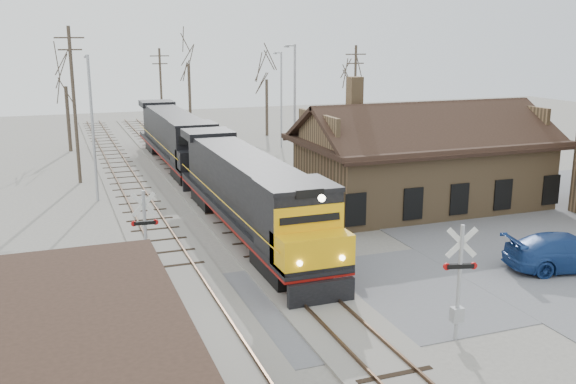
% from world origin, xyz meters
% --- Properties ---
extents(ground, '(140.00, 140.00, 0.00)m').
position_xyz_m(ground, '(0.00, 0.00, 0.00)').
color(ground, '#9B968C').
rests_on(ground, ground).
extents(road, '(60.00, 9.00, 0.03)m').
position_xyz_m(road, '(0.00, 0.00, 0.01)').
color(road, slate).
rests_on(road, ground).
extents(track_main, '(3.40, 90.00, 0.24)m').
position_xyz_m(track_main, '(0.00, 15.00, 0.07)').
color(track_main, '#9B968C').
rests_on(track_main, ground).
extents(track_siding, '(3.40, 90.00, 0.24)m').
position_xyz_m(track_siding, '(-4.50, 15.00, 0.07)').
color(track_siding, '#9B968C').
rests_on(track_siding, ground).
extents(depot, '(15.20, 9.31, 7.90)m').
position_xyz_m(depot, '(11.99, 12.00, 2.41)').
color(depot, olive).
rests_on(depot, ground).
extents(locomotive_lead, '(2.98, 19.98, 4.43)m').
position_xyz_m(locomotive_lead, '(0.00, 9.11, 2.33)').
color(locomotive_lead, black).
rests_on(locomotive_lead, ground).
extents(locomotive_trailing, '(2.98, 19.98, 4.20)m').
position_xyz_m(locomotive_trailing, '(0.00, 29.36, 2.33)').
color(locomotive_trailing, black).
rests_on(locomotive_trailing, ground).
extents(crossbuck_near, '(1.17, 0.38, 4.16)m').
position_xyz_m(crossbuck_near, '(3.27, -4.44, 1.95)').
color(crossbuck_near, '#A5A8AD').
rests_on(crossbuck_near, ground).
extents(crossbuck_far, '(1.15, 0.30, 4.01)m').
position_xyz_m(crossbuck_far, '(-5.95, 4.84, 1.89)').
color(crossbuck_far, '#A5A8AD').
rests_on(crossbuck_far, ground).
extents(parked_car, '(6.02, 3.44, 1.64)m').
position_xyz_m(parked_car, '(12.01, -0.31, 0.82)').
color(parked_car, navy).
rests_on(parked_car, ground).
extents(streetlight_a, '(0.25, 2.04, 9.18)m').
position_xyz_m(streetlight_a, '(-6.90, 20.06, 5.13)').
color(streetlight_a, '#A5A8AD').
rests_on(streetlight_a, ground).
extents(streetlight_b, '(0.25, 2.04, 9.72)m').
position_xyz_m(streetlight_b, '(7.28, 21.86, 5.40)').
color(streetlight_b, '#A5A8AD').
rests_on(streetlight_b, ground).
extents(streetlight_c, '(0.25, 2.04, 8.88)m').
position_xyz_m(streetlight_c, '(10.96, 34.96, 4.97)').
color(streetlight_c, '#A5A8AD').
rests_on(streetlight_c, ground).
extents(utility_pole_a, '(2.00, 0.24, 10.96)m').
position_xyz_m(utility_pole_a, '(-7.68, 25.81, 5.71)').
color(utility_pole_a, '#382D23').
rests_on(utility_pole_a, ground).
extents(utility_pole_b, '(2.00, 0.24, 9.05)m').
position_xyz_m(utility_pole_b, '(1.90, 47.29, 4.74)').
color(utility_pole_b, '#382D23').
rests_on(utility_pole_b, ground).
extents(utility_pole_c, '(2.00, 0.24, 9.48)m').
position_xyz_m(utility_pole_c, '(16.84, 31.36, 4.96)').
color(utility_pole_c, '#382D23').
rests_on(utility_pole_c, ground).
extents(tree_b, '(3.93, 3.93, 9.63)m').
position_xyz_m(tree_b, '(-7.83, 39.74, 6.85)').
color(tree_b, '#382D23').
rests_on(tree_b, ground).
extents(tree_c, '(4.93, 4.93, 12.09)m').
position_xyz_m(tree_c, '(5.12, 48.16, 8.61)').
color(tree_c, '#382D23').
rests_on(tree_c, ground).
extents(tree_d, '(3.93, 3.93, 9.62)m').
position_xyz_m(tree_d, '(12.08, 42.47, 6.84)').
color(tree_d, '#382D23').
rests_on(tree_d, ground).
extents(tree_e, '(3.44, 3.44, 8.43)m').
position_xyz_m(tree_e, '(20.45, 39.61, 5.99)').
color(tree_e, '#382D23').
rests_on(tree_e, ground).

